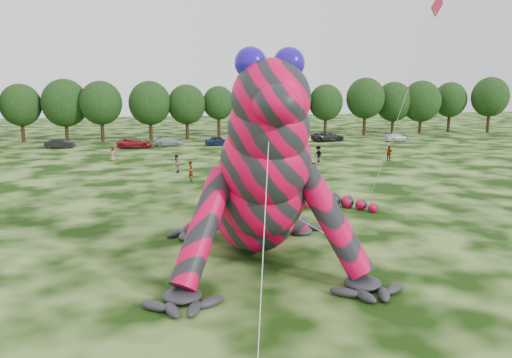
{
  "coord_description": "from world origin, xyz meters",
  "views": [
    {
      "loc": [
        -11.24,
        -25.29,
        8.88
      ],
      "look_at": [
        -5.58,
        -0.21,
        4.0
      ],
      "focal_mm": 35.0,
      "sensor_mm": 36.0,
      "label": 1
    }
  ],
  "objects": [
    {
      "name": "flying_kite",
      "position": [
        6.19,
        3.24,
        12.65
      ],
      "size": [
        2.45,
        5.4,
        14.6
      ],
      "color": "#BF173C",
      "rests_on": "ground"
    },
    {
      "name": "tree_9",
      "position": [
        1.06,
        57.35,
        4.34
      ],
      "size": [
        5.27,
        4.74,
        8.68
      ],
      "primitive_type": null,
      "color": "black",
      "rests_on": "ground"
    },
    {
      "name": "tree_8",
      "position": [
        -4.22,
        56.99,
        4.47
      ],
      "size": [
        6.14,
        5.53,
        8.94
      ],
      "primitive_type": null,
      "color": "black",
      "rests_on": "ground"
    },
    {
      "name": "car_4",
      "position": [
        -0.45,
        47.51,
        0.7
      ],
      "size": [
        4.23,
        2.04,
        1.39
      ],
      "primitive_type": "imported",
      "rotation": [
        0.0,
        0.0,
        1.47
      ],
      "color": "#162144",
      "rests_on": "ground"
    },
    {
      "name": "tree_11",
      "position": [
        13.79,
        58.2,
        5.03
      ],
      "size": [
        7.01,
        6.31,
        10.07
      ],
      "primitive_type": null,
      "color": "black",
      "rests_on": "ground"
    },
    {
      "name": "tree_13",
      "position": [
        27.13,
        57.13,
        5.06
      ],
      "size": [
        6.83,
        6.15,
        10.13
      ],
      "primitive_type": null,
      "color": "black",
      "rests_on": "ground"
    },
    {
      "name": "tree_4",
      "position": [
        -29.64,
        58.71,
        4.53
      ],
      "size": [
        6.22,
        5.6,
        9.06
      ],
      "primitive_type": null,
      "color": "black",
      "rests_on": "ground"
    },
    {
      "name": "ground",
      "position": [
        0.0,
        0.0,
        0.0
      ],
      "size": [
        240.0,
        240.0,
        0.0
      ],
      "primitive_type": "plane",
      "color": "#16330A",
      "rests_on": "ground"
    },
    {
      "name": "car_7",
      "position": [
        27.84,
        46.65,
        0.63
      ],
      "size": [
        4.55,
        2.29,
        1.27
      ],
      "primitive_type": "imported",
      "rotation": [
        0.0,
        0.0,
        1.69
      ],
      "color": "silver",
      "rests_on": "ground"
    },
    {
      "name": "tree_15",
      "position": [
        38.47,
        57.77,
        4.82
      ],
      "size": [
        7.17,
        6.45,
        9.63
      ],
      "primitive_type": null,
      "color": "black",
      "rests_on": "ground"
    },
    {
      "name": "tree_6",
      "position": [
        -17.56,
        56.68,
        4.75
      ],
      "size": [
        6.52,
        5.86,
        9.49
      ],
      "primitive_type": null,
      "color": "black",
      "rests_on": "ground"
    },
    {
      "name": "tree_12",
      "position": [
        20.01,
        57.74,
        4.49
      ],
      "size": [
        5.99,
        5.39,
        8.97
      ],
      "primitive_type": null,
      "color": "black",
      "rests_on": "ground"
    },
    {
      "name": "car_5",
      "position": [
        12.13,
        49.28,
        0.72
      ],
      "size": [
        4.56,
        2.3,
        1.43
      ],
      "primitive_type": "imported",
      "rotation": [
        0.0,
        0.0,
        1.76
      ],
      "color": "silver",
      "rests_on": "ground"
    },
    {
      "name": "car_1",
      "position": [
        -22.91,
        49.35,
        0.66
      ],
      "size": [
        4.18,
        1.95,
        1.33
      ],
      "primitive_type": "imported",
      "rotation": [
        0.0,
        0.0,
        1.43
      ],
      "color": "black",
      "rests_on": "ground"
    },
    {
      "name": "spectator_0",
      "position": [
        -7.08,
        20.46,
        0.94
      ],
      "size": [
        0.56,
        0.75,
        1.89
      ],
      "primitive_type": "imported",
      "rotation": [
        0.0,
        0.0,
        1.41
      ],
      "color": "gray",
      "rests_on": "ground"
    },
    {
      "name": "tree_10",
      "position": [
        7.4,
        58.58,
        5.25
      ],
      "size": [
        7.09,
        6.38,
        10.5
      ],
      "primitive_type": null,
      "color": "black",
      "rests_on": "ground"
    },
    {
      "name": "tree_5",
      "position": [
        -23.12,
        58.44,
        4.9
      ],
      "size": [
        7.16,
        6.44,
        9.8
      ],
      "primitive_type": null,
      "color": "black",
      "rests_on": "ground"
    },
    {
      "name": "spectator_2",
      "position": [
        8.39,
        28.95,
        0.95
      ],
      "size": [
        1.07,
        1.39,
        1.89
      ],
      "primitive_type": "imported",
      "rotation": [
        0.0,
        0.0,
        5.05
      ],
      "color": "gray",
      "rests_on": "ground"
    },
    {
      "name": "spectator_5",
      "position": [
        3.79,
        17.43,
        0.94
      ],
      "size": [
        1.81,
        1.27,
        1.88
      ],
      "primitive_type": "imported",
      "rotation": [
        0.0,
        0.0,
        2.68
      ],
      "color": "gray",
      "rests_on": "ground"
    },
    {
      "name": "car_3",
      "position": [
        -7.65,
        48.67,
        0.62
      ],
      "size": [
        4.49,
        2.36,
        1.24
      ],
      "primitive_type": "imported",
      "rotation": [
        0.0,
        0.0,
        1.42
      ],
      "color": "#A3A8AD",
      "rests_on": "ground"
    },
    {
      "name": "car_2",
      "position": [
        -12.5,
        47.22,
        0.7
      ],
      "size": [
        5.17,
        2.64,
        1.4
      ],
      "primitive_type": "imported",
      "rotation": [
        0.0,
        0.0,
        1.51
      ],
      "color": "maroon",
      "rests_on": "ground"
    },
    {
      "name": "tree_17",
      "position": [
        51.95,
        56.66,
        5.15
      ],
      "size": [
        6.98,
        6.28,
        10.3
      ],
      "primitive_type": null,
      "color": "black",
      "rests_on": "ground"
    },
    {
      "name": "tree_7",
      "position": [
        -10.08,
        56.8,
        4.74
      ],
      "size": [
        6.68,
        6.01,
        9.48
      ],
      "primitive_type": null,
      "color": "black",
      "rests_on": "ground"
    },
    {
      "name": "tree_16",
      "position": [
        45.45,
        59.37,
        4.69
      ],
      "size": [
        6.26,
        5.63,
        9.37
      ],
      "primitive_type": null,
      "color": "black",
      "rests_on": "ground"
    },
    {
      "name": "inflatable_gecko",
      "position": [
        -5.62,
        0.79,
        5.25
      ],
      "size": [
        18.76,
        21.9,
        10.5
      ],
      "primitive_type": null,
      "rotation": [
        0.0,
        0.0,
        -0.05
      ],
      "color": "#E3033C",
      "rests_on": "ground"
    },
    {
      "name": "car_6",
      "position": [
        17.43,
        49.6,
        0.74
      ],
      "size": [
        5.32,
        2.49,
        1.47
      ],
      "primitive_type": "imported",
      "rotation": [
        0.0,
        0.0,
        1.56
      ],
      "color": "#272629",
      "rests_on": "ground"
    },
    {
      "name": "spectator_3",
      "position": [
        16.86,
        28.02,
        0.89
      ],
      "size": [
        1.08,
        0.98,
        1.77
      ],
      "primitive_type": "imported",
      "rotation": [
        0.0,
        0.0,
        2.47
      ],
      "color": "gray",
      "rests_on": "ground"
    },
    {
      "name": "tree_14",
      "position": [
        33.46,
        58.72,
        4.7
      ],
      "size": [
        6.82,
        6.14,
        9.4
      ],
      "primitive_type": null,
      "color": "black",
      "rests_on": "ground"
    },
    {
      "name": "spectator_4",
      "position": [
        -14.93,
        35.39,
        0.83
      ],
      "size": [
        0.95,
        0.94,
        1.65
      ],
      "primitive_type": "imported",
      "rotation": [
        0.0,
        0.0,
        5.52
      ],
      "color": "gray",
      "rests_on": "ground"
    },
    {
      "name": "spectator_1",
      "position": [
        -8.11,
        25.5,
        0.92
      ],
      "size": [
        0.77,
        0.95,
        1.84
      ],
      "primitive_type": "imported",
      "rotation": [
        0.0,
        0.0,
        4.63
      ],
      "color": "gray",
      "rests_on": "ground"
    }
  ]
}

